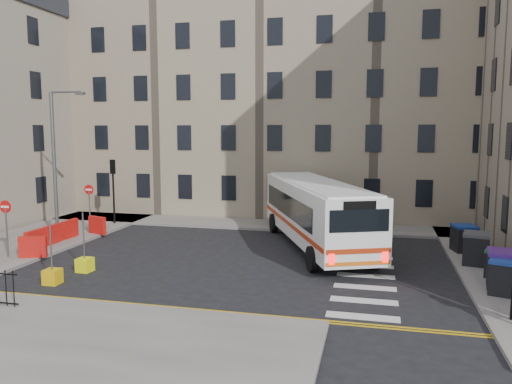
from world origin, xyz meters
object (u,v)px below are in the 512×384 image
at_px(bus, 316,211).
at_px(wheelie_bin_a, 505,276).
at_px(wheelie_bin_b, 503,269).
at_px(bollard_chevron, 52,277).
at_px(bollard_yellow, 85,265).
at_px(wheelie_bin_c, 497,263).
at_px(streetlamp, 54,162).
at_px(wheelie_bin_d, 476,248).
at_px(wheelie_bin_e, 464,238).

bearing_deg(bus, wheelie_bin_a, -62.28).
height_order(wheelie_bin_b, bollard_chevron, wheelie_bin_b).
bearing_deg(bollard_yellow, bus, 36.88).
bearing_deg(wheelie_bin_a, wheelie_bin_c, 102.69).
height_order(wheelie_bin_a, bollard_yellow, wheelie_bin_a).
distance_m(streetlamp, wheelie_bin_d, 22.03).
relative_size(wheelie_bin_a, bollard_chevron, 2.39).
bearing_deg(wheelie_bin_e, wheelie_bin_d, -99.31).
bearing_deg(wheelie_bin_a, wheelie_bin_e, 111.70).
bearing_deg(wheelie_bin_c, bus, 171.82).
height_order(wheelie_bin_c, wheelie_bin_d, wheelie_bin_d).
height_order(streetlamp, wheelie_bin_d, streetlamp).
relative_size(streetlamp, wheelie_bin_d, 5.44).
xyz_separation_m(streetlamp, wheelie_bin_c, (22.20, -2.57, -3.62)).
distance_m(bus, wheelie_bin_d, 7.83).
bearing_deg(wheelie_bin_b, bollard_yellow, -166.11).
height_order(wheelie_bin_b, wheelie_bin_c, wheelie_bin_b).
xyz_separation_m(wheelie_bin_c, bollard_yellow, (-17.08, -2.82, -0.42)).
xyz_separation_m(streetlamp, wheelie_bin_a, (21.97, -4.82, -3.54)).
bearing_deg(bollard_chevron, wheelie_bin_e, 28.27).
xyz_separation_m(wheelie_bin_d, wheelie_bin_e, (-0.13, 2.44, -0.06)).
relative_size(wheelie_bin_b, bollard_chevron, 2.45).
bearing_deg(wheelie_bin_d, bus, 176.21).
height_order(streetlamp, bollard_chevron, streetlamp).
relative_size(wheelie_bin_b, bollard_yellow, 2.45).
xyz_separation_m(wheelie_bin_a, wheelie_bin_d, (-0.22, 4.13, 0.06)).
bearing_deg(wheelie_bin_b, wheelie_bin_c, 94.44).
height_order(wheelie_bin_c, wheelie_bin_e, wheelie_bin_e).
xyz_separation_m(wheelie_bin_a, bollard_chevron, (-17.11, -2.44, -0.50)).
relative_size(bollard_yellow, bollard_chevron, 1.00).
xyz_separation_m(bollard_yellow, bollard_chevron, (-0.26, -1.87, 0.00)).
distance_m(wheelie_bin_b, wheelie_bin_d, 3.44).
height_order(wheelie_bin_d, bollard_chevron, wheelie_bin_d).
bearing_deg(streetlamp, bollard_yellow, -46.46).
distance_m(wheelie_bin_d, bollard_chevron, 18.12).
xyz_separation_m(streetlamp, wheelie_bin_e, (21.62, 1.74, -3.53)).
relative_size(wheelie_bin_c, wheelie_bin_e, 0.91).
height_order(wheelie_bin_c, bollard_yellow, wheelie_bin_c).
relative_size(wheelie_bin_e, bollard_chevron, 2.29).
height_order(bus, wheelie_bin_a, bus).
height_order(bus, wheelie_bin_d, bus).
bearing_deg(bollard_yellow, wheelie_bin_a, 1.95).
height_order(wheelie_bin_a, wheelie_bin_c, wheelie_bin_a).
distance_m(bollard_yellow, bollard_chevron, 1.89).
bearing_deg(streetlamp, wheelie_bin_d, -1.83).
bearing_deg(bollard_yellow, wheelie_bin_b, 4.31).
distance_m(wheelie_bin_c, wheelie_bin_e, 4.36).
bearing_deg(wheelie_bin_e, streetlamp, 172.19).
bearing_deg(wheelie_bin_d, streetlamp, -169.26).
height_order(streetlamp, wheelie_bin_c, streetlamp).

